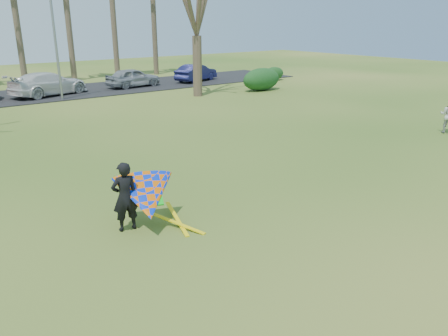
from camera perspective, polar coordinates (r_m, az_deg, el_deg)
ground at (r=11.03m, az=6.40°, el=-8.09°), size 100.00×100.00×0.00m
parking_strip at (r=33.13m, az=-25.29°, el=8.42°), size 46.00×7.00×0.06m
streetlight at (r=30.41m, az=-21.03°, el=16.64°), size 2.28×0.18×8.00m
hedge_near at (r=32.97m, az=4.91°, el=11.47°), size 3.29×1.49×1.64m
hedge_far at (r=38.76m, az=6.52°, el=12.14°), size 2.08×0.98×1.15m
car_3 at (r=32.67m, az=-21.94°, el=10.18°), size 5.80×3.72×1.57m
car_4 at (r=35.00m, az=-11.80°, el=11.50°), size 4.36×2.11×1.43m
car_5 at (r=37.74m, az=-3.66°, el=12.32°), size 4.48×2.87×1.40m
kite_flyer at (r=10.89m, az=-10.43°, el=-3.73°), size 2.13×2.39×2.02m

